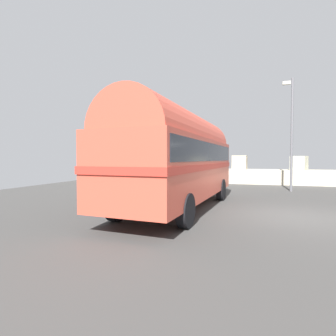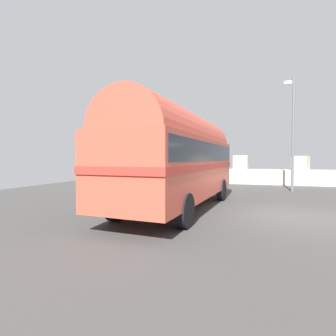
% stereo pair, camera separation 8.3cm
% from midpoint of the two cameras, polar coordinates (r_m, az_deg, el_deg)
% --- Properties ---
extents(ground, '(32.00, 26.00, 0.02)m').
position_cam_midpoint_polar(ground, '(9.64, 26.12, -9.56)').
color(ground, '#3B3A38').
extents(breakwater, '(31.36, 2.24, 2.46)m').
position_cam_midpoint_polar(breakwater, '(21.21, 20.78, -1.43)').
color(breakwater, '#BCB49B').
rests_on(breakwater, ground).
extents(vintage_coach, '(3.11, 8.75, 3.70)m').
position_cam_midpoint_polar(vintage_coach, '(9.93, 2.69, 2.82)').
color(vintage_coach, black).
rests_on(vintage_coach, ground).
extents(lamp_post, '(0.54, 0.85, 6.56)m').
position_cam_midpoint_polar(lamp_post, '(16.98, 25.47, 7.82)').
color(lamp_post, '#5B5B60').
rests_on(lamp_post, ground).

